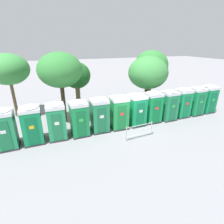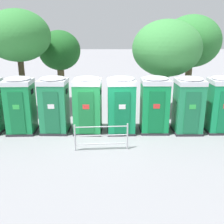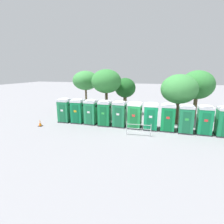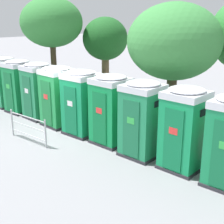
{
  "view_description": "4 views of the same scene",
  "coord_description": "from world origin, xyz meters",
  "px_view_note": "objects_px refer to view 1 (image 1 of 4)",
  "views": [
    {
      "loc": [
        -5.52,
        -10.95,
        6.07
      ],
      "look_at": [
        -1.3,
        0.09,
        1.36
      ],
      "focal_mm": 28.0,
      "sensor_mm": 36.0,
      "label": 1
    },
    {
      "loc": [
        0.34,
        -11.1,
        4.37
      ],
      "look_at": [
        0.29,
        0.1,
        0.93
      ],
      "focal_mm": 42.0,
      "sensor_mm": 36.0,
      "label": 2
    },
    {
      "loc": [
        1.85,
        -15.73,
        5.3
      ],
      "look_at": [
        -2.98,
        0.08,
        1.4
      ],
      "focal_mm": 28.0,
      "sensor_mm": 36.0,
      "label": 3
    },
    {
      "loc": [
        9.59,
        -7.63,
        4.42
      ],
      "look_at": [
        2.33,
        0.12,
        1.2
      ],
      "focal_mm": 50.0,
      "sensor_mm": 36.0,
      "label": 4
    }
  ],
  "objects_px": {
    "portapotty_6": "(137,109)",
    "street_tree_4": "(151,66)",
    "portapotty_0": "(5,129)",
    "street_tree_0": "(148,73)",
    "portapotty_10": "(196,101)",
    "event_barrier": "(139,130)",
    "portapotty_5": "(119,112)",
    "portapotty_1": "(32,124)",
    "street_tree_3": "(77,76)",
    "portapotty_3": "(79,118)",
    "portapotty_7": "(153,107)",
    "portapotty_2": "(56,121)",
    "portapotty_4": "(100,115)",
    "portapotty_11": "(208,99)",
    "street_tree_1": "(60,70)",
    "street_tree_2": "(8,69)",
    "portapotty_8": "(169,105)",
    "portapotty_9": "(182,102)"
  },
  "relations": [
    {
      "from": "portapotty_1",
      "to": "portapotty_5",
      "type": "xyz_separation_m",
      "value": [
        5.95,
        -0.01,
        -0.0
      ]
    },
    {
      "from": "portapotty_7",
      "to": "event_barrier",
      "type": "relative_size",
      "value": 1.24
    },
    {
      "from": "portapotty_6",
      "to": "street_tree_4",
      "type": "distance_m",
      "value": 7.3
    },
    {
      "from": "portapotty_1",
      "to": "portapotty_8",
      "type": "bearing_deg",
      "value": -0.08
    },
    {
      "from": "portapotty_3",
      "to": "portapotty_5",
      "type": "bearing_deg",
      "value": 0.65
    },
    {
      "from": "portapotty_10",
      "to": "street_tree_3",
      "type": "height_order",
      "value": "street_tree_3"
    },
    {
      "from": "portapotty_2",
      "to": "portapotty_9",
      "type": "xyz_separation_m",
      "value": [
        10.41,
        0.08,
        0.0
      ]
    },
    {
      "from": "street_tree_0",
      "to": "portapotty_1",
      "type": "bearing_deg",
      "value": -165.31
    },
    {
      "from": "portapotty_4",
      "to": "portapotty_7",
      "type": "height_order",
      "value": "same"
    },
    {
      "from": "street_tree_3",
      "to": "portapotty_11",
      "type": "bearing_deg",
      "value": -23.87
    },
    {
      "from": "portapotty_5",
      "to": "event_barrier",
      "type": "xyz_separation_m",
      "value": [
        0.67,
        -1.93,
        -0.72
      ]
    },
    {
      "from": "portapotty_2",
      "to": "portapotty_10",
      "type": "relative_size",
      "value": 1.0
    },
    {
      "from": "portapotty_3",
      "to": "portapotty_8",
      "type": "distance_m",
      "value": 7.44
    },
    {
      "from": "street_tree_0",
      "to": "event_barrier",
      "type": "xyz_separation_m",
      "value": [
        -3.21,
        -4.51,
        -2.97
      ]
    },
    {
      "from": "portapotty_10",
      "to": "street_tree_0",
      "type": "relative_size",
      "value": 0.51
    },
    {
      "from": "portapotty_1",
      "to": "event_barrier",
      "type": "distance_m",
      "value": 6.94
    },
    {
      "from": "street_tree_3",
      "to": "portapotty_3",
      "type": "bearing_deg",
      "value": -99.97
    },
    {
      "from": "portapotty_4",
      "to": "portapotty_10",
      "type": "xyz_separation_m",
      "value": [
        8.93,
        0.03,
        -0.0
      ]
    },
    {
      "from": "street_tree_2",
      "to": "portapotty_1",
      "type": "bearing_deg",
      "value": -73.82
    },
    {
      "from": "portapotty_5",
      "to": "street_tree_0",
      "type": "relative_size",
      "value": 0.51
    },
    {
      "from": "portapotty_5",
      "to": "portapotty_8",
      "type": "relative_size",
      "value": 1.0
    },
    {
      "from": "portapotty_7",
      "to": "portapotty_10",
      "type": "bearing_deg",
      "value": -0.21
    },
    {
      "from": "portapotty_1",
      "to": "street_tree_3",
      "type": "relative_size",
      "value": 0.57
    },
    {
      "from": "portapotty_8",
      "to": "portapotty_4",
      "type": "bearing_deg",
      "value": 179.52
    },
    {
      "from": "portapotty_8",
      "to": "event_barrier",
      "type": "height_order",
      "value": "portapotty_8"
    },
    {
      "from": "portapotty_0",
      "to": "street_tree_0",
      "type": "height_order",
      "value": "street_tree_0"
    },
    {
      "from": "portapotty_6",
      "to": "street_tree_4",
      "type": "xyz_separation_m",
      "value": [
        4.4,
        5.25,
        2.51
      ]
    },
    {
      "from": "portapotty_7",
      "to": "street_tree_3",
      "type": "distance_m",
      "value": 7.33
    },
    {
      "from": "portapotty_9",
      "to": "street_tree_1",
      "type": "bearing_deg",
      "value": 165.5
    },
    {
      "from": "event_barrier",
      "to": "portapotty_7",
      "type": "bearing_deg",
      "value": 41.18
    },
    {
      "from": "portapotty_11",
      "to": "street_tree_1",
      "type": "height_order",
      "value": "street_tree_1"
    },
    {
      "from": "portapotty_6",
      "to": "event_barrier",
      "type": "bearing_deg",
      "value": -112.87
    },
    {
      "from": "portapotty_2",
      "to": "street_tree_4",
      "type": "height_order",
      "value": "street_tree_4"
    },
    {
      "from": "portapotty_7",
      "to": "street_tree_1",
      "type": "relative_size",
      "value": 0.46
    },
    {
      "from": "portapotty_4",
      "to": "portapotty_8",
      "type": "relative_size",
      "value": 1.0
    },
    {
      "from": "portapotty_1",
      "to": "portapotty_8",
      "type": "xyz_separation_m",
      "value": [
        10.41,
        -0.01,
        0.0
      ]
    },
    {
      "from": "portapotty_4",
      "to": "portapotty_7",
      "type": "relative_size",
      "value": 1.0
    },
    {
      "from": "portapotty_7",
      "to": "portapotty_9",
      "type": "xyz_separation_m",
      "value": [
        2.98,
        0.01,
        0.0
      ]
    },
    {
      "from": "portapotty_4",
      "to": "portapotty_9",
      "type": "distance_m",
      "value": 7.44
    },
    {
      "from": "portapotty_10",
      "to": "event_barrier",
      "type": "xyz_separation_m",
      "value": [
        -6.76,
        -2.0,
        -0.72
      ]
    },
    {
      "from": "portapotty_1",
      "to": "street_tree_1",
      "type": "bearing_deg",
      "value": 48.66
    },
    {
      "from": "portapotty_1",
      "to": "portapotty_3",
      "type": "relative_size",
      "value": 1.0
    },
    {
      "from": "portapotty_2",
      "to": "portapotty_4",
      "type": "xyz_separation_m",
      "value": [
        2.98,
        0.02,
        -0.0
      ]
    },
    {
      "from": "portapotty_11",
      "to": "portapotty_7",
      "type": "bearing_deg",
      "value": -179.57
    },
    {
      "from": "portapotty_1",
      "to": "portapotty_4",
      "type": "xyz_separation_m",
      "value": [
        4.46,
        0.04,
        -0.0
      ]
    },
    {
      "from": "event_barrier",
      "to": "portapotty_1",
      "type": "bearing_deg",
      "value": 163.75
    },
    {
      "from": "street_tree_2",
      "to": "street_tree_1",
      "type": "bearing_deg",
      "value": -36.16
    },
    {
      "from": "street_tree_2",
      "to": "street_tree_4",
      "type": "distance_m",
      "value": 13.41
    },
    {
      "from": "portapotty_1",
      "to": "portapotty_11",
      "type": "height_order",
      "value": "same"
    },
    {
      "from": "portapotty_10",
      "to": "event_barrier",
      "type": "relative_size",
      "value": 1.24
    }
  ]
}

